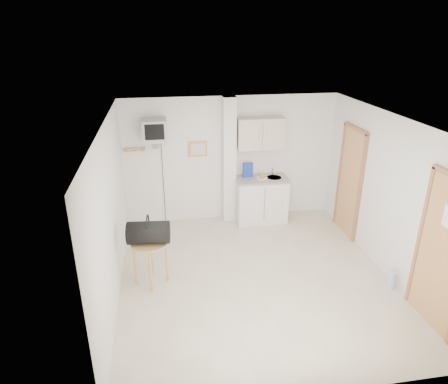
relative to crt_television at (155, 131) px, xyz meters
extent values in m
plane|color=beige|center=(1.45, -2.02, -1.94)|extent=(4.50, 4.50, 0.00)
cube|color=white|center=(1.45, 0.23, -0.69)|extent=(4.20, 0.04, 2.50)
cube|color=white|center=(1.45, -4.27, -0.69)|extent=(4.20, 0.04, 2.50)
cube|color=white|center=(-0.65, -2.02, -0.69)|extent=(0.04, 4.50, 2.50)
cube|color=white|center=(3.55, -2.02, -0.69)|extent=(0.04, 4.50, 2.50)
cube|color=white|center=(1.45, -2.02, 0.56)|extent=(4.20, 4.50, 0.04)
cube|color=white|center=(1.40, 0.12, -0.69)|extent=(0.25, 0.22, 2.50)
cube|color=#D58451|center=(0.80, 0.21, -0.44)|extent=(0.36, 0.03, 0.30)
cube|color=silver|center=(0.80, 0.19, -0.44)|extent=(0.28, 0.01, 0.22)
cube|color=#A87C4E|center=(-0.40, 0.20, -0.39)|extent=(0.40, 0.05, 0.06)
cube|color=white|center=(1.13, 0.22, -0.99)|extent=(0.15, 0.02, 0.08)
cylinder|color=#A87C4E|center=(-0.55, 0.14, -0.40)|extent=(0.02, 0.08, 0.02)
cylinder|color=#A87C4E|center=(-0.40, 0.14, -0.40)|extent=(0.02, 0.08, 0.02)
cylinder|color=#A87C4E|center=(-0.25, 0.14, -0.40)|extent=(0.02, 0.08, 0.02)
cube|color=#AC7235|center=(3.52, -0.77, -0.94)|extent=(0.04, 0.75, 2.00)
cube|color=brown|center=(3.52, -0.77, -0.94)|extent=(0.06, 0.87, 2.06)
cube|color=#AC7235|center=(3.52, -3.37, -0.93)|extent=(0.04, 0.82, 2.02)
cube|color=brown|center=(3.52, -3.37, -0.93)|extent=(0.06, 0.94, 2.08)
cube|color=white|center=(2.03, -0.05, -1.50)|extent=(1.00, 0.55, 0.88)
cube|color=#A99F90|center=(2.03, -0.05, -1.04)|extent=(1.03, 0.58, 0.04)
cylinder|color=#B7B7BA|center=(2.28, -0.05, -1.04)|extent=(0.30, 0.30, 0.05)
cylinder|color=#B7B7BA|center=(2.28, 0.09, -0.94)|extent=(0.02, 0.02, 0.16)
cylinder|color=#B7B7BA|center=(2.28, 0.03, -0.86)|extent=(0.02, 0.13, 0.02)
cube|color=#C4B29F|center=(2.00, 0.07, -0.14)|extent=(0.90, 0.32, 0.60)
cube|color=#1734A8|center=(1.77, 0.07, -0.87)|extent=(0.19, 0.07, 0.29)
cylinder|color=white|center=(2.03, -0.07, -1.01)|extent=(0.22, 0.22, 0.01)
sphere|color=tan|center=(2.03, -0.07, -0.96)|extent=(0.11, 0.11, 0.11)
cube|color=slate|center=(0.00, 0.07, -0.21)|extent=(0.36, 0.32, 0.02)
cube|color=slate|center=(0.00, 0.20, -0.29)|extent=(0.10, 0.06, 0.20)
cube|color=#A0A0A3|center=(0.00, 0.00, 0.01)|extent=(0.44, 0.42, 0.40)
cube|color=black|center=(0.00, -0.22, 0.03)|extent=(0.34, 0.02, 0.28)
cylinder|color=black|center=(0.10, 0.21, -1.07)|extent=(0.01, 0.01, 1.73)
cylinder|color=#A87C4E|center=(-0.16, -1.90, -1.23)|extent=(0.56, 0.56, 0.03)
cylinder|color=#A87C4E|center=(0.08, -1.90, -1.59)|extent=(0.04, 0.04, 0.69)
cylinder|color=#A87C4E|center=(-0.16, -1.66, -1.59)|extent=(0.04, 0.04, 0.69)
cylinder|color=#A87C4E|center=(-0.40, -1.90, -1.59)|extent=(0.04, 0.04, 0.69)
cylinder|color=#A87C4E|center=(-0.17, -2.14, -1.59)|extent=(0.04, 0.04, 0.69)
cylinder|color=black|center=(-0.16, -1.93, -1.05)|extent=(0.65, 0.40, 0.34)
torus|color=black|center=(-0.16, -1.93, -0.88)|extent=(0.05, 0.26, 0.26)
cylinder|color=#A2C7D8|center=(3.43, -2.64, -1.79)|extent=(0.11, 0.11, 0.29)
cylinder|color=#A2C7D8|center=(3.43, -2.64, -1.63)|extent=(0.03, 0.03, 0.04)
camera|label=1|loc=(0.10, -7.22, 1.76)|focal=32.00mm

